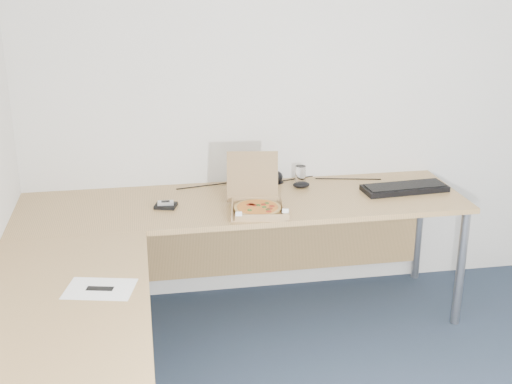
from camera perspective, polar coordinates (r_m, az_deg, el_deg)
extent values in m
cube|color=tan|center=(3.80, -1.06, -0.94)|extent=(2.50, 0.70, 0.03)
cube|color=tan|center=(2.78, -16.19, -9.87)|extent=(0.70, 1.50, 0.03)
cylinder|color=gray|center=(4.53, 13.54, -3.00)|extent=(0.05, 0.05, 0.70)
cube|color=#A58153|center=(3.63, 0.13, -1.66)|extent=(0.28, 0.28, 0.01)
cube|color=#A58153|center=(3.73, -0.30, 1.29)|extent=(0.28, 0.06, 0.28)
cylinder|color=tan|center=(3.62, 0.13, -1.45)|extent=(0.25, 0.25, 0.02)
cylinder|color=#B22D15|center=(3.62, 0.13, -1.27)|extent=(0.22, 0.22, 0.00)
cylinder|color=silver|center=(4.07, 3.76, 1.45)|extent=(0.06, 0.06, 0.11)
cube|color=black|center=(4.04, 12.40, 0.31)|extent=(0.51, 0.21, 0.03)
ellipsoid|color=black|center=(4.01, 3.83, 0.62)|extent=(0.12, 0.10, 0.04)
cube|color=black|center=(3.73, -7.61, -1.15)|extent=(0.14, 0.12, 0.02)
cube|color=#B2B5BA|center=(3.72, -7.62, -0.92)|extent=(0.09, 0.05, 0.02)
cube|color=white|center=(2.90, -13.01, -7.94)|extent=(0.32, 0.26, 0.00)
ellipsoid|color=black|center=(4.09, 1.70, 1.33)|extent=(0.09, 0.09, 0.08)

